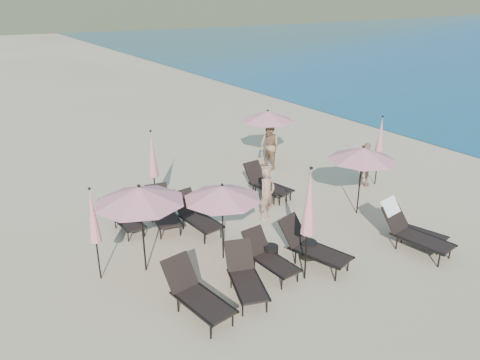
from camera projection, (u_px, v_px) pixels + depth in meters
ground at (340, 260)px, 11.61m from camera, size 800.00×800.00×0.00m
lounger_0 at (196, 293)px, 9.53m from camera, size 0.92×1.84×1.01m
lounger_1 at (245, 275)px, 10.18m from camera, size 1.12×1.76×0.95m
lounger_2 at (269, 256)px, 10.96m from camera, size 0.71×1.60×0.89m
lounger_3 at (312, 246)px, 11.28m from camera, size 1.15×1.92×1.03m
lounger_4 at (410, 229)px, 11.93m from camera, size 0.97×1.96×1.17m
lounger_5 at (415, 229)px, 12.25m from camera, size 0.96×1.59×0.86m
lounger_6 at (125, 217)px, 12.94m from camera, size 0.61×1.48×0.84m
lounger_7 at (163, 210)px, 13.17m from camera, size 0.96×1.81×0.99m
lounger_8 at (196, 215)px, 12.89m from camera, size 0.79×1.75×0.98m
lounger_9 at (267, 183)px, 15.06m from camera, size 0.96×1.77×0.97m
lounger_10 at (265, 182)px, 15.11m from camera, size 0.76×1.72×0.96m
umbrella_open_0 at (140, 195)px, 10.44m from camera, size 2.06×2.06×2.22m
umbrella_open_1 at (222, 193)px, 11.01m from camera, size 1.88×1.88×2.02m
umbrella_open_2 at (363, 154)px, 13.32m from camera, size 1.98×1.98×2.13m
umbrella_open_3 at (268, 116)px, 17.27m from camera, size 2.00×2.00×2.15m
umbrella_closed_0 at (309, 203)px, 10.12m from camera, size 0.32×0.32×2.78m
umbrella_closed_1 at (380, 137)px, 15.52m from camera, size 0.28×0.28×2.42m
umbrella_closed_2 at (93, 217)px, 10.25m from camera, size 0.27×0.27×2.30m
umbrella_closed_3 at (152, 155)px, 13.68m from camera, size 0.29×0.29×2.50m
side_table_0 at (271, 254)px, 11.39m from camera, size 0.36×0.36×0.46m
side_table_1 at (308, 249)px, 11.64m from camera, size 0.43×0.43×0.43m
beachgoer_a at (267, 194)px, 13.43m from camera, size 0.65×0.51×1.57m
beachgoer_b at (269, 147)px, 17.22m from camera, size 0.77×0.92×1.73m
beachgoer_c at (366, 165)px, 15.71m from camera, size 0.67×0.97×1.52m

